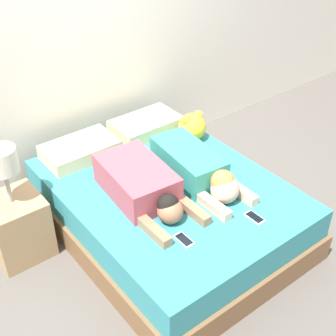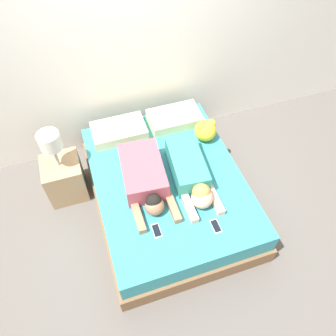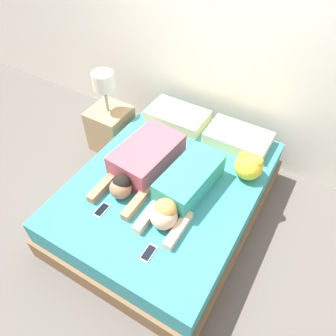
% 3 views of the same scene
% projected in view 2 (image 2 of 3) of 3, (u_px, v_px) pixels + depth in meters
% --- Properties ---
extents(ground_plane, '(12.00, 12.00, 0.00)m').
position_uv_depth(ground_plane, '(168.00, 202.00, 3.68)').
color(ground_plane, '#5B5651').
extents(wall_back, '(12.00, 0.06, 2.60)m').
position_uv_depth(wall_back, '(133.00, 44.00, 3.34)').
color(wall_back, white).
rests_on(wall_back, ground_plane).
extents(bed, '(1.52, 1.97, 0.46)m').
position_uv_depth(bed, '(168.00, 190.00, 3.50)').
color(bed, brown).
rests_on(bed, ground_plane).
extents(pillow_head_left, '(0.59, 0.36, 0.12)m').
position_uv_depth(pillow_head_left, '(119.00, 131.00, 3.65)').
color(pillow_head_left, beige).
rests_on(pillow_head_left, bed).
extents(pillow_head_right, '(0.59, 0.36, 0.12)m').
position_uv_depth(pillow_head_right, '(175.00, 118.00, 3.78)').
color(pillow_head_right, beige).
rests_on(pillow_head_right, bed).
extents(person_left, '(0.45, 0.92, 0.23)m').
position_uv_depth(person_left, '(145.00, 178.00, 3.18)').
color(person_left, '#B24C59').
rests_on(person_left, bed).
extents(person_right, '(0.37, 0.92, 0.24)m').
position_uv_depth(person_right, '(191.00, 174.00, 3.21)').
color(person_right, teal).
rests_on(person_right, bed).
extents(cell_phone_left, '(0.07, 0.14, 0.01)m').
position_uv_depth(cell_phone_left, '(157.00, 231.00, 2.94)').
color(cell_phone_left, silver).
rests_on(cell_phone_left, bed).
extents(cell_phone_right, '(0.07, 0.14, 0.01)m').
position_uv_depth(cell_phone_right, '(216.00, 226.00, 2.97)').
color(cell_phone_right, silver).
rests_on(cell_phone_right, bed).
extents(plush_toy, '(0.24, 0.24, 0.25)m').
position_uv_depth(plush_toy, '(205.00, 130.00, 3.56)').
color(plush_toy, yellow).
rests_on(plush_toy, bed).
extents(nightstand, '(0.40, 0.40, 0.93)m').
position_uv_depth(nightstand, '(64.00, 175.00, 3.54)').
color(nightstand, tan).
rests_on(nightstand, ground_plane).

